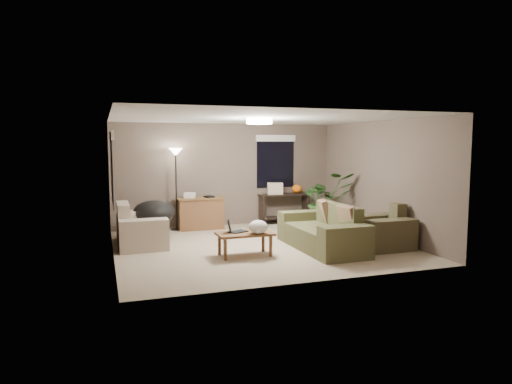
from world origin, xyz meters
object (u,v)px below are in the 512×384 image
object	(u,v)px
coffee_table	(245,236)
papasan_chair	(154,216)
desk	(201,213)
console_table	(284,206)
loveseat	(139,230)
floor_lamp	(176,162)
houseplant	(327,207)
cat_scratching_post	(366,227)
armchair	(382,232)
main_sofa	(323,233)

from	to	relation	value
coffee_table	papasan_chair	bearing A→B (deg)	121.71
desk	console_table	world-z (taller)	same
loveseat	desk	xyz separation A→B (m)	(1.50, 1.26, 0.08)
console_table	papasan_chair	world-z (taller)	papasan_chair
floor_lamp	papasan_chair	bearing A→B (deg)	-130.67
coffee_table	houseplant	xyz separation A→B (m)	(2.63, 1.92, 0.17)
cat_scratching_post	papasan_chair	bearing A→B (deg)	161.58
coffee_table	cat_scratching_post	size ratio (longest dim) A/B	2.00
loveseat	houseplant	size ratio (longest dim) A/B	1.18
loveseat	floor_lamp	bearing A→B (deg)	54.36
armchair	desk	distance (m)	4.23
main_sofa	floor_lamp	size ratio (longest dim) A/B	1.15
armchair	floor_lamp	distance (m)	4.85
desk	papasan_chair	xyz separation A→B (m)	(-1.14, -0.62, 0.09)
main_sofa	armchair	size ratio (longest dim) A/B	2.20
desk	cat_scratching_post	bearing A→B (deg)	-32.81
main_sofa	armchair	bearing A→B (deg)	-14.73
armchair	houseplant	xyz separation A→B (m)	(-0.08, 2.16, 0.23)
armchair	desk	bearing A→B (deg)	133.81
main_sofa	desk	distance (m)	3.31
main_sofa	console_table	xyz separation A→B (m)	(0.37, 2.89, 0.14)
coffee_table	console_table	size ratio (longest dim) A/B	0.77
main_sofa	papasan_chair	bearing A→B (deg)	144.11
loveseat	papasan_chair	bearing A→B (deg)	60.55
console_table	cat_scratching_post	size ratio (longest dim) A/B	2.60
console_table	cat_scratching_post	xyz separation A→B (m)	(1.02, -2.20, -0.22)
main_sofa	loveseat	xyz separation A→B (m)	(-3.32, 1.50, 0.00)
desk	papasan_chair	world-z (taller)	papasan_chair
cat_scratching_post	houseplant	bearing A→B (deg)	106.92
papasan_chair	desk	bearing A→B (deg)	28.48
desk	papasan_chair	distance (m)	1.30
console_table	main_sofa	bearing A→B (deg)	-97.24
loveseat	console_table	world-z (taller)	loveseat
floor_lamp	main_sofa	bearing A→B (deg)	-50.11
console_table	cat_scratching_post	bearing A→B (deg)	-65.01
loveseat	houseplant	world-z (taller)	houseplant
floor_lamp	cat_scratching_post	size ratio (longest dim) A/B	3.82
desk	floor_lamp	size ratio (longest dim) A/B	0.58
main_sofa	loveseat	size ratio (longest dim) A/B	1.37
main_sofa	floor_lamp	world-z (taller)	floor_lamp
armchair	coffee_table	xyz separation A→B (m)	(-2.71, 0.23, 0.06)
loveseat	desk	distance (m)	1.97
papasan_chair	houseplant	bearing A→B (deg)	-3.96
loveseat	console_table	xyz separation A→B (m)	(3.69, 1.39, 0.14)
cat_scratching_post	floor_lamp	bearing A→B (deg)	150.36
coffee_table	cat_scratching_post	bearing A→B (deg)	14.07
desk	papasan_chair	bearing A→B (deg)	-151.52
loveseat	coffee_table	bearing A→B (deg)	-42.11
desk	houseplant	distance (m)	2.99
main_sofa	coffee_table	xyz separation A→B (m)	(-1.60, -0.06, 0.06)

